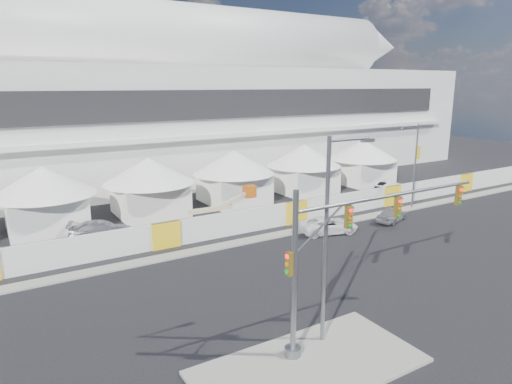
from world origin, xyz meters
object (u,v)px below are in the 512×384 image
pickup_curb (329,225)px  sedan_silver (392,214)px  streetlight_curb (414,160)px  lot_car_b (386,186)px  lot_car_c (101,230)px  lot_car_a (390,187)px  streetlight_median (330,227)px  traffic_mast (339,254)px  boom_lift (205,222)px

pickup_curb → sedan_silver: bearing=-79.8°
pickup_curb → streetlight_curb: 12.69m
lot_car_b → lot_car_c: bearing=69.0°
sedan_silver → lot_car_a: (8.63, 8.20, -0.01)m
lot_car_b → streetlight_median: size_ratio=0.41×
lot_car_b → sedan_silver: bearing=115.0°
lot_car_b → streetlight_curb: (-3.40, -6.39, 4.15)m
pickup_curb → lot_car_b: bearing=-48.3°
lot_car_a → traffic_mast: bearing=125.7°
lot_car_c → traffic_mast: traffic_mast is taller
sedan_silver → boom_lift: bearing=52.0°
lot_car_c → pickup_curb: bearing=-97.9°
lot_car_a → boom_lift: boom_lift is taller
streetlight_median → lot_car_c: bearing=105.2°
streetlight_curb → sedan_silver: bearing=-156.8°
lot_car_b → boom_lift: (-24.05, -2.93, 0.29)m
sedan_silver → streetlight_curb: bearing=-85.3°
lot_car_a → traffic_mast: (-25.97, -20.65, 3.83)m
pickup_curb → lot_car_b: (15.28, 8.05, 0.00)m
lot_car_c → boom_lift: boom_lift is taller
lot_car_c → traffic_mast: size_ratio=0.42×
streetlight_median → boom_lift: bearing=83.8°
lot_car_a → streetlight_curb: streetlight_curb is taller
pickup_curb → lot_car_b: lot_car_b is taller
sedan_silver → traffic_mast: traffic_mast is taller
pickup_curb → lot_car_b: size_ratio=1.22×
sedan_silver → traffic_mast: size_ratio=0.32×
lot_car_b → lot_car_c: size_ratio=0.80×
lot_car_c → traffic_mast: bearing=-145.3°
streetlight_median → sedan_silver: bearing=34.4°
lot_car_b → boom_lift: boom_lift is taller
streetlight_median → streetlight_curb: streetlight_median is taller
traffic_mast → streetlight_curb: size_ratio=1.44×
sedan_silver → lot_car_c: (-23.29, 8.76, 0.07)m
lot_car_b → traffic_mast: bearing=108.6°
lot_car_c → traffic_mast: 22.34m
lot_car_a → streetlight_curb: size_ratio=0.47×
lot_car_a → traffic_mast: traffic_mast is taller
sedan_silver → pickup_curb: bearing=67.8°
streetlight_median → streetlight_curb: 26.67m
sedan_silver → streetlight_median: size_ratio=0.40×
lot_car_a → lot_car_b: size_ratio=0.98×
streetlight_curb → lot_car_b: bearing=62.0°
lot_car_a → streetlight_median: (-26.26, -20.28, 5.06)m
traffic_mast → lot_car_a: bearing=38.5°
pickup_curb → lot_car_c: (-16.34, 8.30, 0.05)m
traffic_mast → streetlight_median: (-0.28, 0.37, 1.23)m
pickup_curb → boom_lift: size_ratio=0.69×
lot_car_b → streetlight_median: (-25.96, -20.58, 5.02)m
streetlight_curb → pickup_curb: bearing=-172.1°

